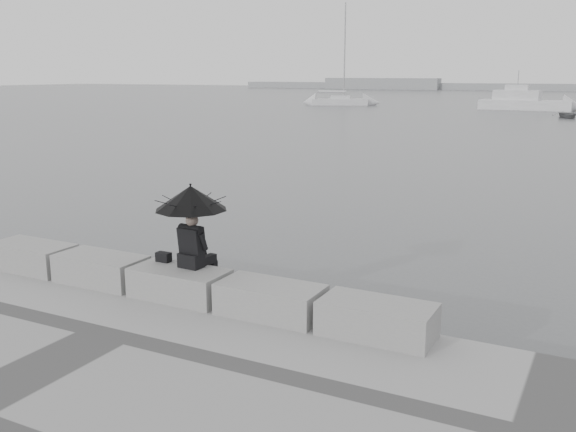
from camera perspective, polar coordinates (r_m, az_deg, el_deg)
The scene contains 12 objects.
ground at distance 11.28m, azimuth -8.08°, elevation -8.93°, with size 360.00×360.00×0.00m, color #4D4F52.
stone_block_far_left at distance 12.95m, azimuth -21.75°, elevation -3.38°, with size 1.60×0.80×0.50m, color gray.
stone_block_left at distance 11.75m, azimuth -16.27°, elevation -4.57°, with size 1.60×0.80×0.50m, color gray.
stone_block_centre at distance 10.69m, azimuth -9.60°, elevation -5.94°, with size 1.60×0.80×0.50m, color gray.
stone_block_right at distance 9.80m, azimuth -1.56°, elevation -7.49°, with size 1.60×0.80×0.50m, color gray.
stone_block_far_right at distance 9.15m, azimuth 7.92°, elevation -9.10°, with size 1.60×0.80×0.50m, color gray.
seated_person at distance 10.45m, azimuth -8.64°, elevation 0.80°, with size 1.18×1.18×1.39m.
bag at distance 11.04m, azimuth -11.00°, elevation -3.60°, with size 0.25×0.14×0.16m, color black.
distant_landmass at distance 163.67m, azimuth 22.80°, elevation 10.52°, with size 180.00×8.00×2.80m.
sailboat_left at distance 85.13m, azimuth 4.67°, elevation 10.16°, with size 7.56×4.62×12.90m.
motor_cruiser at distance 78.46m, azimuth 20.37°, elevation 9.48°, with size 10.14×3.30×4.50m.
dinghy at distance 66.06m, azimuth 23.58°, elevation 8.25°, with size 3.38×1.43×0.57m, color slate.
Camera 1 is at (6.17, -8.50, 4.12)m, focal length 40.00 mm.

